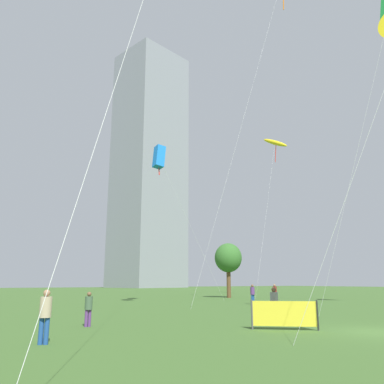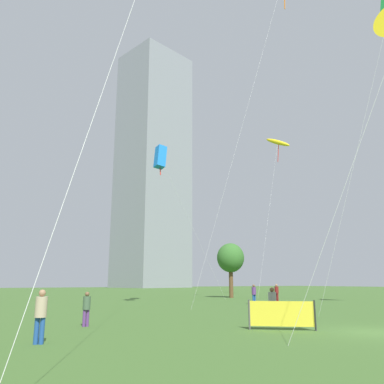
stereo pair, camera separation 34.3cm
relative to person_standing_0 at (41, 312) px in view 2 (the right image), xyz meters
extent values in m
plane|color=#3D6028|center=(12.44, -3.90, -1.02)|extent=(280.00, 280.00, 0.00)
cylinder|color=#1E478C|center=(-0.08, 0.04, -0.59)|extent=(0.16, 0.16, 0.85)
cylinder|color=#1E478C|center=(0.08, -0.04, -0.59)|extent=(0.16, 0.16, 0.85)
cylinder|color=tan|center=(0.00, 0.00, 0.17)|extent=(0.39, 0.39, 0.67)
sphere|color=#997051|center=(0.00, 0.00, 0.63)|extent=(0.23, 0.23, 0.23)
cylinder|color=maroon|center=(25.77, 16.12, -0.58)|extent=(0.16, 0.16, 0.87)
cylinder|color=maroon|center=(25.71, 16.29, -0.58)|extent=(0.16, 0.16, 0.87)
cylinder|color=maroon|center=(25.74, 16.21, 0.19)|extent=(0.40, 0.40, 0.69)
sphere|color=#997051|center=(25.74, 16.21, 0.65)|extent=(0.23, 0.23, 0.23)
cylinder|color=#593372|center=(2.92, 4.39, -0.64)|extent=(0.14, 0.14, 0.75)
cylinder|color=#593372|center=(2.77, 4.39, -0.64)|extent=(0.14, 0.14, 0.75)
cylinder|color=#3F593F|center=(2.85, 4.39, 0.04)|extent=(0.35, 0.35, 0.60)
sphere|color=brown|center=(2.85, 4.39, 0.44)|extent=(0.20, 0.20, 0.20)
cylinder|color=#1E478C|center=(21.47, 14.54, -0.58)|extent=(0.16, 0.16, 0.86)
cylinder|color=#1E478C|center=(21.29, 14.55, -0.58)|extent=(0.16, 0.16, 0.86)
cylinder|color=#593372|center=(21.38, 14.54, 0.19)|extent=(0.39, 0.39, 0.68)
sphere|color=brown|center=(21.38, 14.54, 0.64)|extent=(0.23, 0.23, 0.23)
cylinder|color=gray|center=(10.83, 0.67, -0.59)|extent=(0.16, 0.16, 0.85)
cylinder|color=gray|center=(10.95, 0.53, -0.59)|extent=(0.16, 0.16, 0.85)
cylinder|color=gray|center=(10.89, 0.60, 0.17)|extent=(0.39, 0.39, 0.67)
sphere|color=brown|center=(10.89, 0.60, 0.62)|extent=(0.23, 0.23, 0.23)
cylinder|color=silver|center=(8.08, -6.27, 4.18)|extent=(2.52, 3.58, 10.40)
cylinder|color=silver|center=(18.63, 20.56, 6.16)|extent=(9.15, 1.74, 14.36)
cube|color=blue|center=(14.07, 19.70, 13.34)|extent=(1.21, 1.12, 2.45)
cylinder|color=red|center=(14.07, 19.70, 12.23)|extent=(0.13, 0.30, 1.61)
cylinder|color=silver|center=(18.46, 11.41, 15.75)|extent=(10.84, 1.02, 33.54)
cylinder|color=silver|center=(34.83, 26.72, 10.87)|extent=(9.49, 4.95, 23.77)
ellipsoid|color=yellow|center=(39.57, 29.19, 22.75)|extent=(1.46, 4.78, 2.90)
cylinder|color=red|center=(39.57, 29.19, 20.99)|extent=(0.22, 0.61, 2.89)
cylinder|color=silver|center=(17.78, 0.09, 8.57)|extent=(2.91, 5.08, 19.17)
cylinder|color=brown|center=(28.55, 27.65, 0.92)|extent=(0.53, 0.53, 3.86)
ellipsoid|color=#336628|center=(28.55, 27.65, 4.10)|extent=(3.56, 3.56, 3.79)
cube|color=gray|center=(59.02, 116.98, 44.49)|extent=(26.99, 25.07, 91.00)
cylinder|color=#4C4C4C|center=(8.62, -0.39, -0.39)|extent=(0.08, 0.08, 1.25)
cylinder|color=#4C4C4C|center=(10.72, -2.18, -0.39)|extent=(0.08, 0.08, 1.25)
cube|color=yellow|center=(9.67, -1.28, -0.34)|extent=(2.12, 1.81, 1.05)
camera|label=1|loc=(-3.02, -14.16, 1.00)|focal=36.61mm
camera|label=2|loc=(-2.72, -14.34, 1.00)|focal=36.61mm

